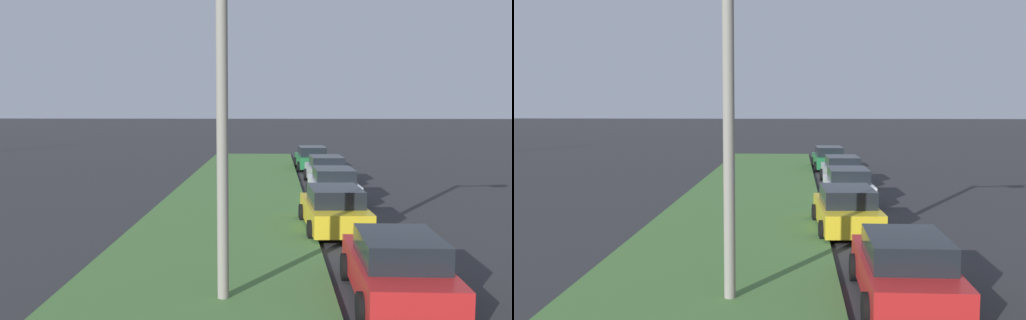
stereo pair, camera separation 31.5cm
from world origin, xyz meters
The scene contains 7 objects.
grass_median centered at (10.00, 8.27, 0.06)m, with size 60.00×6.00×0.12m, color #477238.
parked_car_red centered at (6.54, 4.00, 0.72)m, with size 4.32×2.05×1.47m.
parked_car_yellow centered at (13.07, 4.62, 0.72)m, with size 4.38×2.18×1.47m.
parked_car_white centered at (18.45, 4.09, 0.72)m, with size 4.34×2.09×1.47m.
parked_car_silver centered at (23.87, 3.90, 0.72)m, with size 4.37×2.15×1.47m.
parked_car_green centered at (30.32, 4.22, 0.72)m, with size 4.37×2.16×1.47m.
streetlight centered at (6.39, 7.30, 4.39)m, with size 0.84×2.85×7.50m.
Camera 1 is at (-4.95, 6.59, 4.16)m, focal length 39.07 mm.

